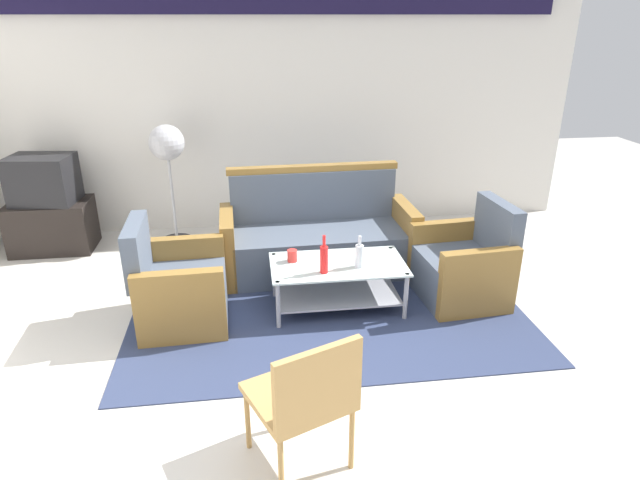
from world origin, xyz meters
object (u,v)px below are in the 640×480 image
object	(u,v)px
armchair_left	(179,289)
television	(43,179)
pedestal_fan	(167,150)
tv_stand	(52,226)
wicker_chair	(306,394)
couch	(318,239)
bottle_red	(324,259)
armchair_right	(464,267)
coffee_table	(338,279)
bottle_clear	(359,255)
cup	(292,256)

from	to	relation	value
armchair_left	television	size ratio (longest dim) A/B	1.31
armchair_left	pedestal_fan	bearing A→B (deg)	-174.56
tv_stand	wicker_chair	bearing A→B (deg)	-55.40
couch	armchair_left	bearing A→B (deg)	31.87
couch	bottle_red	distance (m)	0.94
armchair_right	wicker_chair	world-z (taller)	armchair_right
coffee_table	bottle_red	bearing A→B (deg)	-132.30
couch	wicker_chair	size ratio (longest dim) A/B	2.17
bottle_clear	bottle_red	size ratio (longest dim) A/B	0.85
cup	pedestal_fan	size ratio (longest dim) A/B	0.08
armchair_left	wicker_chair	bearing A→B (deg)	24.67
bottle_clear	tv_stand	world-z (taller)	bottle_clear
armchair_right	tv_stand	world-z (taller)	armchair_right
pedestal_fan	wicker_chair	size ratio (longest dim) A/B	1.51
armchair_right	pedestal_fan	xyz separation A→B (m)	(-2.60, 1.63, 0.73)
coffee_table	television	bearing A→B (deg)	149.42
couch	coffee_table	world-z (taller)	couch
couch	wicker_chair	bearing A→B (deg)	79.56
armchair_right	coffee_table	world-z (taller)	armchair_right
couch	television	xyz separation A→B (m)	(-2.67, 0.85, 0.44)
cup	bottle_clear	bearing A→B (deg)	-18.90
bottle_clear	cup	distance (m)	0.56
coffee_table	pedestal_fan	world-z (taller)	pedestal_fan
couch	pedestal_fan	distance (m)	1.83
couch	cup	xyz separation A→B (m)	(-0.30, -0.67, 0.14)
armchair_right	bottle_red	bearing A→B (deg)	94.19
armchair_left	bottle_clear	size ratio (longest dim) A/B	3.15
television	pedestal_fan	distance (m)	1.27
cup	pedestal_fan	bearing A→B (deg)	125.83
couch	bottle_red	xyz separation A→B (m)	(-0.07, -0.91, 0.21)
armchair_left	coffee_table	bearing A→B (deg)	89.90
bottle_red	cup	world-z (taller)	bottle_red
couch	television	bearing A→B (deg)	-19.38
bottle_red	cup	distance (m)	0.34
armchair_left	armchair_right	size ratio (longest dim) A/B	1.00
armchair_right	wicker_chair	size ratio (longest dim) A/B	1.01
tv_stand	pedestal_fan	world-z (taller)	pedestal_fan
tv_stand	television	distance (m)	0.50
couch	armchair_right	world-z (taller)	couch
tv_stand	television	xyz separation A→B (m)	(0.00, 0.00, 0.50)
couch	bottle_clear	size ratio (longest dim) A/B	6.74
television	pedestal_fan	xyz separation A→B (m)	(1.24, 0.05, 0.25)
armchair_left	bottle_red	bearing A→B (deg)	82.66
bottle_red	pedestal_fan	xyz separation A→B (m)	(-1.36, 1.82, 0.48)
bottle_red	pedestal_fan	size ratio (longest dim) A/B	0.25
bottle_clear	television	size ratio (longest dim) A/B	0.42
television	armchair_right	bearing A→B (deg)	164.38
coffee_table	bottle_red	xyz separation A→B (m)	(-0.14, -0.15, 0.26)
wicker_chair	bottle_clear	bearing A→B (deg)	46.76
armchair_left	cup	size ratio (longest dim) A/B	8.50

